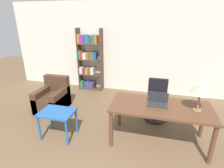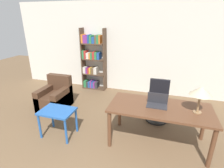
# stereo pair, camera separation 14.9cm
# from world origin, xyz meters

# --- Properties ---
(wall_back) EXTENTS (8.00, 0.06, 2.70)m
(wall_back) POSITION_xyz_m (0.00, 4.53, 1.35)
(wall_back) COLOR silver
(wall_back) RESTS_ON ground_plane
(desk) EXTENTS (1.76, 0.83, 0.76)m
(desk) POSITION_xyz_m (0.84, 2.16, 0.66)
(desk) COLOR brown
(desk) RESTS_ON ground_plane
(laptop) EXTENTS (0.35, 0.22, 0.23)m
(laptop) POSITION_xyz_m (0.78, 2.19, 0.81)
(laptop) COLOR #2D2D33
(laptop) RESTS_ON desk
(table_lamp) EXTENTS (0.35, 0.35, 0.46)m
(table_lamp) POSITION_xyz_m (1.43, 2.14, 1.14)
(table_lamp) COLOR olive
(table_lamp) RESTS_ON desk
(office_chair) EXTENTS (0.50, 0.50, 0.93)m
(office_chair) POSITION_xyz_m (0.78, 3.03, 0.42)
(office_chair) COLOR black
(office_chair) RESTS_ON ground_plane
(side_table_blue) EXTENTS (0.64, 0.47, 0.55)m
(side_table_blue) POSITION_xyz_m (-1.05, 1.83, 0.46)
(side_table_blue) COLOR #2356A3
(side_table_blue) RESTS_ON ground_plane
(armchair) EXTENTS (0.65, 0.78, 0.82)m
(armchair) POSITION_xyz_m (-1.79, 2.80, 0.27)
(armchair) COLOR #472D1E
(armchair) RESTS_ON ground_plane
(bookshelf) EXTENTS (0.78, 0.28, 1.93)m
(bookshelf) POSITION_xyz_m (-1.37, 4.34, 0.92)
(bookshelf) COLOR #4C3828
(bookshelf) RESTS_ON ground_plane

